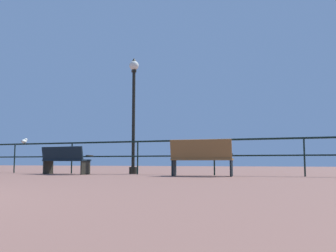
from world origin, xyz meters
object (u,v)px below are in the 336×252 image
at_px(bench_near_left, 65,159).
at_px(lamppost_center, 134,105).
at_px(bench_near_right, 201,156).
at_px(seagull_on_rail, 24,141).

distance_m(bench_near_left, lamppost_center, 2.73).
bearing_deg(bench_near_right, lamppost_center, 156.30).
bearing_deg(lamppost_center, seagull_on_rail, -176.68).
bearing_deg(bench_near_left, bench_near_right, -0.12).
xyz_separation_m(bench_near_left, lamppost_center, (1.78, 1.11, 1.74)).
distance_m(bench_near_left, bench_near_right, 4.32).
distance_m(bench_near_right, seagull_on_rail, 6.77).
bearing_deg(bench_near_left, seagull_on_rail, 159.93).
bearing_deg(lamppost_center, bench_near_left, -148.24).
bearing_deg(bench_near_right, seagull_on_rail, 172.56).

